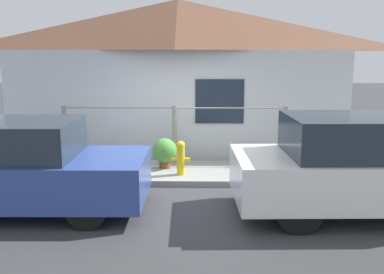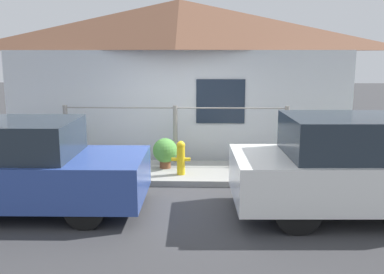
# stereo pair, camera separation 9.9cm
# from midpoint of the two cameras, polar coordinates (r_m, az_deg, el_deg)

# --- Properties ---
(ground_plane) EXTENTS (60.00, 60.00, 0.00)m
(ground_plane) POSITION_cam_midpoint_polar(r_m,az_deg,el_deg) (8.08, -2.57, -6.67)
(ground_plane) COLOR #38383A
(sidewalk) EXTENTS (24.00, 1.60, 0.11)m
(sidewalk) POSITION_cam_midpoint_polar(r_m,az_deg,el_deg) (8.83, -2.17, -4.74)
(sidewalk) COLOR gray
(sidewalk) RESTS_ON ground_plane
(house) EXTENTS (8.34, 2.23, 3.76)m
(house) POSITION_cam_midpoint_polar(r_m,az_deg,el_deg) (10.71, -1.44, 13.73)
(house) COLOR silver
(house) RESTS_ON ground_plane
(fence) EXTENTS (4.90, 0.10, 1.25)m
(fence) POSITION_cam_midpoint_polar(r_m,az_deg,el_deg) (9.30, -1.93, 0.75)
(fence) COLOR gray
(fence) RESTS_ON sidewalk
(car_left) EXTENTS (4.07, 1.70, 1.45)m
(car_left) POSITION_cam_midpoint_polar(r_m,az_deg,el_deg) (7.25, -22.39, -3.72)
(car_left) COLOR #2D4793
(car_left) RESTS_ON ground_plane
(car_right) EXTENTS (4.35, 1.82, 1.54)m
(car_right) POSITION_cam_midpoint_polar(r_m,az_deg,el_deg) (7.09, 23.20, -3.66)
(car_right) COLOR white
(car_right) RESTS_ON ground_plane
(fire_hydrant) EXTENTS (0.38, 0.17, 0.67)m
(fire_hydrant) POSITION_cam_midpoint_polar(r_m,az_deg,el_deg) (8.39, -1.15, -2.68)
(fire_hydrant) COLOR yellow
(fire_hydrant) RESTS_ON sidewalk
(potted_plant_near_hydrant) EXTENTS (0.51, 0.51, 0.63)m
(potted_plant_near_hydrant) POSITION_cam_midpoint_polar(r_m,az_deg,el_deg) (8.88, -3.29, -1.92)
(potted_plant_near_hydrant) COLOR brown
(potted_plant_near_hydrant) RESTS_ON sidewalk
(potted_plant_by_fence) EXTENTS (0.45, 0.45, 0.57)m
(potted_plant_by_fence) POSITION_cam_midpoint_polar(r_m,az_deg,el_deg) (9.59, -15.78, -1.59)
(potted_plant_by_fence) COLOR slate
(potted_plant_by_fence) RESTS_ON sidewalk
(potted_plant_corner) EXTENTS (0.44, 0.44, 0.55)m
(potted_plant_corner) POSITION_cam_midpoint_polar(r_m,az_deg,el_deg) (9.50, 19.48, -2.04)
(potted_plant_corner) COLOR #9E5638
(potted_plant_corner) RESTS_ON sidewalk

